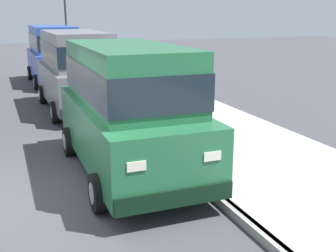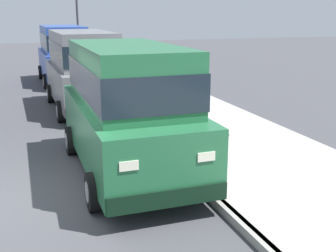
{
  "view_description": "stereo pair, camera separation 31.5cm",
  "coord_description": "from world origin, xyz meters",
  "views": [
    {
      "loc": [
        0.04,
        -6.95,
        3.1
      ],
      "look_at": [
        3.05,
        0.88,
        0.85
      ],
      "focal_mm": 45.44,
      "sensor_mm": 36.0,
      "label": 1
    },
    {
      "loc": [
        0.33,
        -7.06,
        3.1
      ],
      "look_at": [
        3.05,
        0.88,
        0.85
      ],
      "focal_mm": 45.44,
      "sensor_mm": 36.0,
      "label": 2
    }
  ],
  "objects": [
    {
      "name": "sidewalk",
      "position": [
        5.0,
        0.0,
        0.07
      ],
      "size": [
        3.6,
        64.0,
        0.14
      ],
      "primitive_type": "cube",
      "color": "#A8A59E",
      "rests_on": "ground"
    },
    {
      "name": "ground_plane",
      "position": [
        0.0,
        0.0,
        0.0
      ],
      "size": [
        80.0,
        80.0,
        0.0
      ],
      "primitive_type": "plane",
      "color": "#424247"
    },
    {
      "name": "car_green_van",
      "position": [
        2.19,
        0.78,
        1.39
      ],
      "size": [
        2.16,
        4.91,
        2.52
      ],
      "color": "#23663D",
      "rests_on": "ground"
    },
    {
      "name": "car_grey_van",
      "position": [
        2.19,
        6.81,
        1.39
      ],
      "size": [
        2.23,
        4.95,
        2.52
      ],
      "color": "slate",
      "rests_on": "ground"
    },
    {
      "name": "street_lamp",
      "position": [
        3.55,
        18.28,
        2.91
      ],
      "size": [
        0.36,
        0.36,
        4.42
      ],
      "color": "#2D2D33",
      "rests_on": "sidewalk"
    },
    {
      "name": "car_blue_van",
      "position": [
        2.14,
        12.65,
        1.39
      ],
      "size": [
        2.21,
        4.94,
        2.52
      ],
      "color": "#28479E",
      "rests_on": "ground"
    },
    {
      "name": "curb",
      "position": [
        3.2,
        0.0,
        0.07
      ],
      "size": [
        0.16,
        64.0,
        0.14
      ],
      "primitive_type": "cube",
      "color": "gray",
      "rests_on": "ground"
    },
    {
      "name": "dog_grey",
      "position": [
        4.28,
        0.98,
        0.43
      ],
      "size": [
        0.68,
        0.44,
        0.49
      ],
      "color": "#999691",
      "rests_on": "sidewalk"
    }
  ]
}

